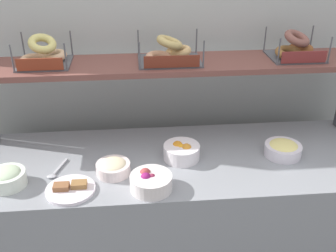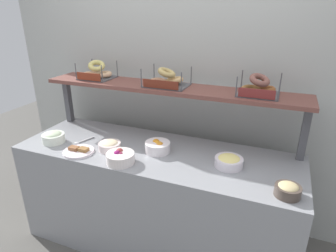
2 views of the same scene
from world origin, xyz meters
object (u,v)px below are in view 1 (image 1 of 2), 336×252
serving_plate_white (70,189)px  bagel_basket_plain (44,55)px  bowl_potato_salad (113,167)px  bowl_beet_salad (151,182)px  bagel_basket_sesame (169,53)px  bowl_egg_salad (283,149)px  bagel_basket_cinnamon_raisin (295,49)px  bowl_fruit_salad (182,151)px  serving_spoon_near_plate (55,172)px  bowl_scallion_spread (7,177)px

serving_plate_white → bagel_basket_plain: size_ratio=0.85×
bowl_potato_salad → bowl_beet_salad: bearing=-38.7°
serving_plate_white → bagel_basket_sesame: 0.84m
bowl_egg_salad → bagel_basket_cinnamon_raisin: 0.54m
bowl_potato_salad → serving_plate_white: 0.23m
bowl_fruit_salad → bagel_basket_cinnamon_raisin: size_ratio=0.67×
serving_spoon_near_plate → bagel_basket_plain: bearing=98.6°
bagel_basket_sesame → serving_plate_white: bearing=-135.0°
bagel_basket_plain → bagel_basket_sesame: bearing=-1.6°
serving_plate_white → bagel_basket_plain: (-0.15, 0.51, 0.47)m
bowl_beet_salad → serving_plate_white: (-0.36, 0.02, -0.03)m
bowl_potato_salad → bowl_fruit_salad: bearing=17.2°
bagel_basket_cinnamon_raisin → bowl_egg_salad: bearing=-110.6°
bowl_beet_salad → bagel_basket_cinnamon_raisin: bagel_basket_cinnamon_raisin is taller
bowl_beet_salad → bagel_basket_cinnamon_raisin: size_ratio=0.70×
serving_plate_white → bagel_basket_plain: bagel_basket_plain is taller
serving_plate_white → bowl_beet_salad: bearing=-2.5°
bowl_potato_salad → serving_spoon_near_plate: 0.28m
bowl_potato_salad → bagel_basket_plain: bagel_basket_plain is taller
bowl_potato_salad → bagel_basket_sesame: (0.31, 0.37, 0.44)m
bowl_scallion_spread → serving_plate_white: 0.30m
serving_spoon_near_plate → bagel_basket_cinnamon_raisin: (1.26, 0.35, 0.47)m
bowl_fruit_salad → bowl_beet_salad: (-0.17, -0.25, -0.00)m
bowl_potato_salad → bagel_basket_cinnamon_raisin: bearing=21.2°
serving_spoon_near_plate → bagel_basket_cinnamon_raisin: size_ratio=0.61×
bowl_beet_salad → serving_plate_white: size_ratio=0.86×
bowl_beet_salad → bagel_basket_plain: bearing=133.9°
bowl_egg_salad → serving_plate_white: size_ratio=0.84×
bagel_basket_plain → bagel_basket_sesame: 0.64m
bagel_basket_plain → serving_spoon_near_plate: bearing=-81.4°
serving_plate_white → bagel_basket_cinnamon_raisin: (1.17, 0.51, 0.47)m
serving_spoon_near_plate → bagel_basket_plain: bagel_basket_plain is taller
bowl_egg_salad → bowl_beet_salad: bowl_beet_salad is taller
bowl_scallion_spread → bagel_basket_cinnamon_raisin: (1.47, 0.43, 0.43)m
serving_plate_white → bagel_basket_sesame: bearing=45.0°
bowl_scallion_spread → bagel_basket_plain: size_ratio=0.66×
bowl_potato_salad → bagel_basket_plain: bearing=130.7°
serving_spoon_near_plate → bagel_basket_plain: 0.60m
bowl_fruit_salad → bagel_basket_plain: 0.86m
bowl_scallion_spread → bagel_basket_sesame: bearing=28.2°
bowl_beet_salad → bowl_egg_salad: bearing=18.0°
bagel_basket_plain → bowl_egg_salad: bearing=-14.1°
bagel_basket_sesame → bagel_basket_cinnamon_raisin: bearing=0.8°
serving_spoon_near_plate → bagel_basket_cinnamon_raisin: 1.40m
bowl_fruit_salad → bowl_egg_salad: bowl_fruit_salad is taller
bowl_fruit_salad → bagel_basket_sesame: (-0.04, 0.27, 0.44)m
bowl_potato_salad → bagel_basket_sesame: bearing=50.7°
bowl_scallion_spread → bowl_beet_salad: same height
bowl_fruit_salad → bowl_scallion_spread: (-0.83, -0.16, 0.00)m
bowl_potato_salad → bowl_egg_salad: 0.88m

